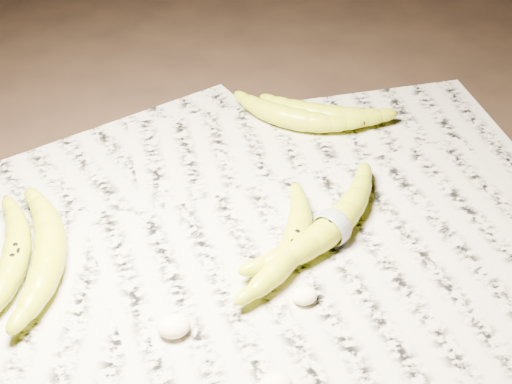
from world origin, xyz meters
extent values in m
plane|color=black|center=(0.00, 0.00, 0.00)|extent=(3.00, 3.00, 0.00)
cube|color=#B2AC99|center=(-0.03, -0.02, 0.00)|extent=(0.90, 0.70, 0.01)
torus|color=white|center=(0.09, -0.03, 0.03)|extent=(0.03, 0.04, 0.05)
ellipsoid|color=beige|center=(-0.13, -0.13, 0.02)|extent=(0.04, 0.03, 0.02)
ellipsoid|color=beige|center=(-0.04, -0.23, 0.02)|extent=(0.03, 0.03, 0.02)
ellipsoid|color=beige|center=(0.02, -0.12, 0.02)|extent=(0.03, 0.03, 0.02)
camera|label=1|loc=(-0.17, -0.63, 0.62)|focal=50.00mm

